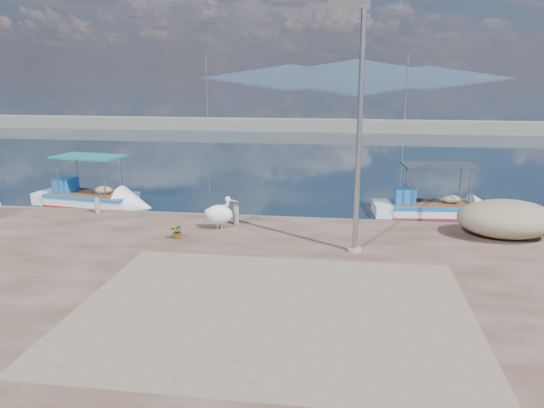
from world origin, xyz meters
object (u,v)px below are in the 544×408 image
(boat_right, at_px, (434,210))
(pelican, at_px, (220,214))
(bollard_near, at_px, (236,213))
(lamp_post, at_px, (359,143))
(boat_left, at_px, (91,200))

(boat_right, relative_size, pelican, 4.20)
(pelican, relative_size, bollard_near, 1.62)
(pelican, xyz_separation_m, lamp_post, (4.60, -1.64, 2.73))
(lamp_post, bearing_deg, bollard_near, 150.45)
(boat_right, relative_size, bollard_near, 6.78)
(lamp_post, bearing_deg, boat_left, 151.87)
(boat_right, bearing_deg, lamp_post, -122.06)
(bollard_near, bearing_deg, lamp_post, -29.55)
(boat_left, bearing_deg, boat_right, 10.60)
(pelican, bearing_deg, lamp_post, -7.02)
(boat_left, height_order, pelican, boat_left)
(bollard_near, bearing_deg, boat_right, 29.44)
(boat_right, height_order, lamp_post, lamp_post)
(boat_left, distance_m, pelican, 8.49)
(bollard_near, bearing_deg, pelican, -119.30)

